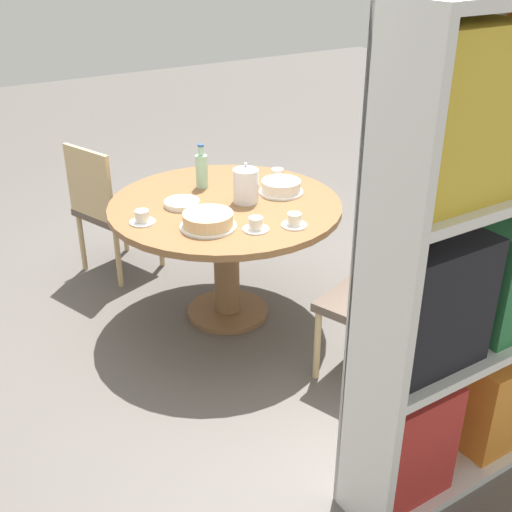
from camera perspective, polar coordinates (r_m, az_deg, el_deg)
The scene contains 14 objects.
ground_plane at distance 3.80m, azimuth -2.53°, elevation -5.09°, with size 14.00×14.00×0.00m, color #56514C.
dining_table at distance 3.53m, azimuth -2.72°, elevation 2.75°, with size 1.26×1.26×0.70m.
chair_a at distance 3.16m, azimuth 10.83°, elevation -2.98°, with size 0.53×0.53×0.87m.
chair_b at distance 4.16m, azimuth -12.86°, elevation 4.35°, with size 0.53×0.53×0.87m.
bookshelf at distance 2.40m, azimuth 19.18°, elevation -1.28°, with size 1.01×0.28×1.87m.
coffee_pot at distance 3.45m, azimuth -0.92°, elevation 6.39°, with size 0.14×0.14×0.22m.
water_bottle at distance 3.67m, azimuth -4.85°, elevation 7.63°, with size 0.07×0.07×0.25m.
cake_main at distance 3.17m, azimuth -4.28°, elevation 3.16°, with size 0.28×0.28×0.08m.
cake_second at distance 3.60m, azimuth 2.24°, elevation 6.15°, with size 0.25×0.25×0.07m.
cup_a at distance 3.19m, azimuth 3.42°, elevation 3.13°, with size 0.13×0.13×0.07m.
cup_b at distance 3.80m, azimuth 1.90°, elevation 7.17°, with size 0.13×0.13×0.07m.
cup_c at distance 3.27m, azimuth -10.08°, elevation 3.36°, with size 0.13×0.13×0.07m.
cup_d at distance 3.14m, azimuth -0.02°, elevation 2.78°, with size 0.13×0.13×0.07m.
plate_stack at distance 3.45m, azimuth -6.59°, elevation 4.67°, with size 0.19×0.19×0.03m.
Camera 1 is at (1.58, 2.80, 2.02)m, focal length 45.00 mm.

